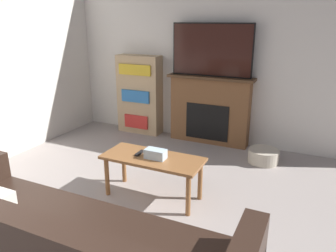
{
  "coord_description": "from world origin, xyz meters",
  "views": [
    {
      "loc": [
        1.6,
        -0.75,
        1.85
      ],
      "look_at": [
        0.07,
        2.49,
        0.68
      ],
      "focal_mm": 35.0,
      "sensor_mm": 36.0,
      "label": 1
    }
  ],
  "objects_px": {
    "tv": "(212,50)",
    "storage_basket": "(263,156)",
    "bookshelf": "(140,95)",
    "coffee_table": "(153,163)",
    "fireplace": "(210,110)"
  },
  "relations": [
    {
      "from": "tv",
      "to": "storage_basket",
      "type": "relative_size",
      "value": 2.98
    },
    {
      "from": "fireplace",
      "to": "tv",
      "type": "relative_size",
      "value": 1.09
    },
    {
      "from": "coffee_table",
      "to": "storage_basket",
      "type": "distance_m",
      "value": 1.74
    },
    {
      "from": "tv",
      "to": "bookshelf",
      "type": "height_order",
      "value": "tv"
    },
    {
      "from": "tv",
      "to": "bookshelf",
      "type": "distance_m",
      "value": 1.45
    },
    {
      "from": "fireplace",
      "to": "coffee_table",
      "type": "height_order",
      "value": "fireplace"
    },
    {
      "from": "coffee_table",
      "to": "bookshelf",
      "type": "bearing_deg",
      "value": 123.33
    },
    {
      "from": "tv",
      "to": "coffee_table",
      "type": "bearing_deg",
      "value": -90.28
    },
    {
      "from": "bookshelf",
      "to": "storage_basket",
      "type": "relative_size",
      "value": 3.21
    },
    {
      "from": "coffee_table",
      "to": "bookshelf",
      "type": "relative_size",
      "value": 0.83
    },
    {
      "from": "fireplace",
      "to": "bookshelf",
      "type": "distance_m",
      "value": 1.23
    },
    {
      "from": "bookshelf",
      "to": "coffee_table",
      "type": "bearing_deg",
      "value": -56.67
    },
    {
      "from": "tv",
      "to": "storage_basket",
      "type": "bearing_deg",
      "value": -24.13
    },
    {
      "from": "storage_basket",
      "to": "fireplace",
      "type": "bearing_deg",
      "value": 154.85
    },
    {
      "from": "coffee_table",
      "to": "bookshelf",
      "type": "distance_m",
      "value": 2.23
    }
  ]
}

